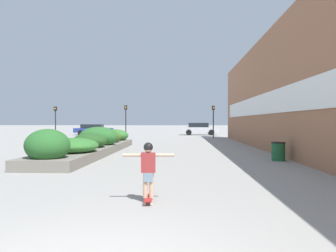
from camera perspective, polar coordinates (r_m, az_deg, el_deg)
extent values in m
cube|color=#9E6647|center=(17.59, 19.43, 6.29)|extent=(0.60, 36.47, 6.83)
cube|color=white|center=(19.40, 16.72, 3.79)|extent=(0.06, 28.64, 1.20)
cube|color=slate|center=(17.88, -13.03, -4.08)|extent=(2.18, 13.13, 0.40)
ellipsoid|color=#286028|center=(12.48, -20.25, -3.21)|extent=(1.60, 1.51, 1.19)
ellipsoid|color=#33702D|center=(14.66, -16.26, -3.35)|extent=(2.16, 2.58, 0.69)
ellipsoid|color=#234C1E|center=(17.05, -13.50, -2.59)|extent=(1.72, 1.82, 0.83)
ellipsoid|color=#286028|center=(18.84, -11.99, -1.89)|extent=(2.20, 1.84, 1.16)
ellipsoid|color=#3D6623|center=(21.09, -10.56, -1.82)|extent=(1.80, 2.07, 0.95)
ellipsoid|color=#33702D|center=(23.33, -9.24, -1.64)|extent=(1.90, 2.24, 0.87)
cube|color=maroon|center=(7.08, -3.45, -12.38)|extent=(0.21, 0.75, 0.01)
cylinder|color=beige|center=(7.35, -3.90, -12.40)|extent=(0.05, 0.07, 0.06)
cylinder|color=beige|center=(7.34, -2.82, -12.41)|extent=(0.05, 0.07, 0.06)
cylinder|color=beige|center=(6.85, -4.13, -13.39)|extent=(0.05, 0.07, 0.06)
cylinder|color=beige|center=(6.84, -2.96, -13.40)|extent=(0.05, 0.07, 0.06)
cylinder|color=tan|center=(7.03, -3.98, -10.22)|extent=(0.10, 0.10, 0.53)
cylinder|color=tan|center=(7.02, -2.93, -10.23)|extent=(0.10, 0.10, 0.53)
cube|color=slate|center=(6.99, -3.45, -8.85)|extent=(0.20, 0.17, 0.19)
cube|color=maroon|center=(6.95, -3.46, -6.38)|extent=(0.31, 0.17, 0.42)
cylinder|color=tan|center=(6.95, -6.33, -5.06)|extent=(0.40, 0.09, 0.07)
cylinder|color=tan|center=(6.92, -0.57, -5.08)|extent=(0.40, 0.09, 0.07)
sphere|color=tan|center=(6.92, -3.46, -3.95)|extent=(0.17, 0.17, 0.17)
sphere|color=black|center=(6.92, -3.46, -3.70)|extent=(0.20, 0.20, 0.20)
cylinder|color=#1E5B33|center=(15.10, 18.65, -4.30)|extent=(0.58, 0.58, 0.76)
cylinder|color=black|center=(15.07, 18.66, -2.76)|extent=(0.60, 0.60, 0.05)
cube|color=navy|center=(43.14, -12.81, -0.74)|extent=(4.80, 1.77, 0.56)
cube|color=black|center=(43.18, -13.06, -0.04)|extent=(2.64, 1.55, 0.49)
cylinder|color=black|center=(43.59, -10.63, -1.09)|extent=(0.61, 0.22, 0.61)
cylinder|color=black|center=(41.96, -11.16, -1.16)|extent=(0.61, 0.22, 0.61)
cylinder|color=black|center=(44.37, -14.37, -1.07)|extent=(0.61, 0.22, 0.61)
cylinder|color=black|center=(42.77, -15.03, -1.14)|extent=(0.61, 0.22, 0.61)
cube|color=#BCBCC1|center=(41.87, 5.55, -0.65)|extent=(4.55, 1.73, 0.65)
cube|color=black|center=(41.85, 5.30, 0.17)|extent=(2.50, 1.52, 0.55)
cylinder|color=black|center=(42.79, 7.38, -1.05)|extent=(0.70, 0.22, 0.70)
cylinder|color=black|center=(41.15, 7.57, -1.13)|extent=(0.70, 0.22, 0.70)
cylinder|color=black|center=(42.65, 3.60, -1.05)|extent=(0.70, 0.22, 0.70)
cylinder|color=black|center=(41.01, 3.64, -1.13)|extent=(0.70, 0.22, 0.70)
cylinder|color=black|center=(34.67, -7.36, 0.39)|extent=(0.11, 0.11, 2.97)
cube|color=black|center=(34.70, -7.37, 3.22)|extent=(0.28, 0.20, 0.45)
sphere|color=#2D2823|center=(34.59, -7.40, 3.47)|extent=(0.15, 0.15, 0.15)
sphere|color=orange|center=(34.58, -7.40, 3.22)|extent=(0.15, 0.15, 0.15)
sphere|color=#2D2823|center=(34.57, -7.40, 2.98)|extent=(0.15, 0.15, 0.15)
cylinder|color=black|center=(34.21, 7.89, 0.34)|extent=(0.11, 0.11, 2.91)
cube|color=black|center=(34.24, 7.90, 3.15)|extent=(0.28, 0.20, 0.45)
sphere|color=#2D2823|center=(34.12, 7.92, 3.41)|extent=(0.15, 0.15, 0.15)
sphere|color=orange|center=(34.11, 7.92, 3.16)|extent=(0.15, 0.15, 0.15)
sphere|color=#2D2823|center=(34.11, 7.92, 2.91)|extent=(0.15, 0.15, 0.15)
cylinder|color=black|center=(36.73, -19.01, 0.29)|extent=(0.11, 0.11, 2.86)
cube|color=black|center=(36.75, -19.02, 2.87)|extent=(0.28, 0.20, 0.45)
sphere|color=#2D2823|center=(36.65, -19.09, 3.11)|extent=(0.15, 0.15, 0.15)
sphere|color=orange|center=(36.64, -19.09, 2.88)|extent=(0.15, 0.15, 0.15)
sphere|color=#2D2823|center=(36.64, -19.09, 2.64)|extent=(0.15, 0.15, 0.15)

